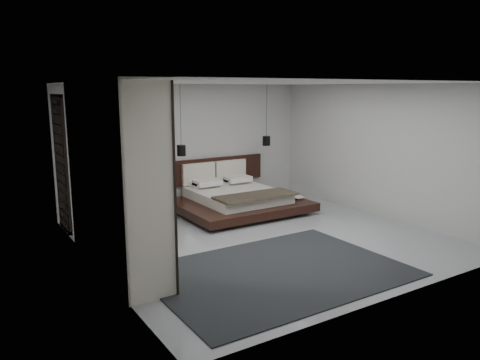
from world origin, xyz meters
TOP-DOWN VIEW (x-y plane):
  - floor at (0.00, 0.00)m, footprint 6.00×6.00m
  - ceiling at (0.00, 0.00)m, footprint 6.00×6.00m
  - wall_back at (0.00, 3.00)m, footprint 6.00×0.00m
  - wall_front at (0.00, -3.00)m, footprint 6.00×0.00m
  - wall_left at (-3.00, 0.00)m, footprint 0.00×6.00m
  - wall_right at (3.00, 0.00)m, footprint 0.00×6.00m
  - lattice_screen at (-2.95, 2.45)m, footprint 0.05×0.90m
  - bed at (0.62, 1.91)m, footprint 2.73×2.37m
  - book_lower at (1.74, 1.26)m, footprint 0.33×0.36m
  - book_upper at (1.72, 1.23)m, footprint 0.22×0.31m
  - pendant_left at (-0.50, 2.33)m, footprint 0.19×0.19m
  - pendant_right at (1.74, 2.33)m, footprint 0.19×0.19m
  - wardrobe at (-2.70, -0.01)m, footprint 0.68×2.89m
  - rug at (-0.75, -1.49)m, footprint 3.73×2.67m

SIDE VIEW (x-z plane):
  - floor at x=0.00m, z-range 0.00..0.00m
  - rug at x=-0.75m, z-range 0.00..0.02m
  - book_lower at x=1.74m, z-range 0.25..0.28m
  - bed at x=0.62m, z-range -0.25..0.82m
  - book_upper at x=1.72m, z-range 0.28..0.30m
  - lattice_screen at x=-2.95m, z-range 0.00..2.60m
  - pendant_left at x=-0.50m, z-range 0.64..2.16m
  - wall_back at x=0.00m, z-range -1.60..4.40m
  - wall_front at x=0.00m, z-range -1.60..4.40m
  - wall_left at x=-3.00m, z-range -1.60..4.40m
  - wall_right at x=3.00m, z-range -1.60..4.40m
  - wardrobe at x=-2.70m, z-range 0.00..2.84m
  - pendant_right at x=1.74m, z-range 0.75..2.20m
  - ceiling at x=0.00m, z-range 2.80..2.80m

